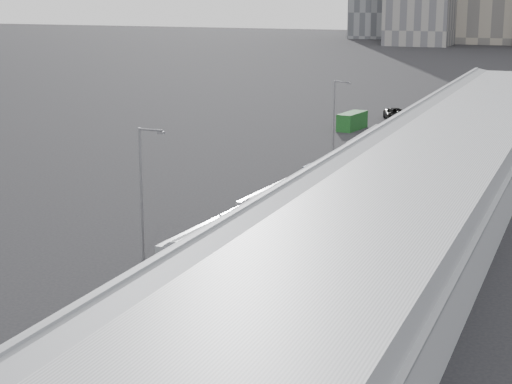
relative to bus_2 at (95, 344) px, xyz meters
The scene contains 15 objects.
sidewalk 23.31m from the bus_2, 73.76° to the left, with size 10.00×170.00×0.12m, color gray.
lane_line 22.74m from the bus_2, 100.14° to the left, with size 0.12×160.00×0.02m, color gold.
depot 24.75m from the bus_2, 64.83° to the left, with size 12.45×160.40×7.20m.
bus_2 is the anchor object (origin of this frame).
bus_3 16.76m from the bus_2, 90.40° to the left, with size 3.77×13.82×3.99m.
bus_4 29.10m from the bus_2, 90.18° to the left, with size 3.70×13.55×3.91m.
bus_5 43.90m from the bus_2, 90.16° to the left, with size 3.61×12.51×3.60m.
bus_6 56.98m from the bus_2, 90.17° to the left, with size 2.94×13.23×3.86m.
tree_1 5.08m from the bus_2, 43.59° to the left, with size 1.91×1.91×4.67m.
tree_2 20.92m from the bus_2, 81.95° to the left, with size 2.76×2.76×4.43m.
tree_3 46.20m from the bus_2, 86.50° to the left, with size 2.44×2.44×4.45m.
street_lamp_near 19.04m from the bus_2, 111.42° to the left, with size 2.04×0.22×9.67m.
street_lamp_far 65.29m from the bus_2, 96.09° to the left, with size 2.04×0.22×8.34m.
shipping_container 80.47m from the bus_2, 96.45° to the left, with size 2.12×6.15×2.38m, color #154418.
suv 91.07m from the bus_2, 93.45° to the left, with size 2.91×6.31×1.75m, color black.
Camera 1 is at (25.18, -1.69, 19.11)m, focal length 60.00 mm.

